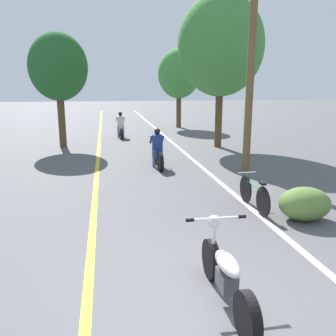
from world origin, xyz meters
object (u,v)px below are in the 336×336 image
Objects in this scene: motorcycle_rider_far at (121,128)px; utility_pole at (250,72)px; motorcycle_foreground at (226,275)px; roadside_tree_right_far at (179,74)px; bicycle_parked at (254,194)px; roadside_tree_right_near at (221,46)px; roadside_tree_left at (58,68)px; motorcycle_rider_lead at (157,152)px.

utility_pole is at bearing -66.53° from motorcycle_rider_far.
utility_pole reaches higher than motorcycle_foreground.
roadside_tree_right_far is 2.60× the size of motorcycle_foreground.
utility_pole is 4.66m from bicycle_parked.
roadside_tree_right_near is 1.32× the size of roadside_tree_left.
motorcycle_rider_far is at bearing -134.43° from roadside_tree_right_far.
motorcycle_rider_far is at bearing 138.49° from roadside_tree_right_near.
motorcycle_foreground is (-3.06, -6.85, -2.77)m from utility_pole.
utility_pole is at bearing -91.61° from roadside_tree_right_far.
motorcycle_foreground is 3.81m from bicycle_parked.
roadside_tree_left reaches higher than bicycle_parked.
motorcycle_rider_lead is at bearing -105.24° from roadside_tree_right_far.
roadside_tree_right_far is (-0.21, 7.89, -0.96)m from roadside_tree_right_near.
roadside_tree_right_far reaches higher than motorcycle_rider_far.
roadside_tree_right_far is 1.01× the size of roadside_tree_left.
utility_pole is 3.03× the size of motorcycle_rider_lead.
roadside_tree_left is 13.65m from motorcycle_foreground.
motorcycle_rider_lead is at bearing -82.81° from motorcycle_rider_far.
motorcycle_foreground is (-3.62, -11.58, -4.02)m from roadside_tree_right_near.
motorcycle_rider_far is (-3.69, 8.50, -2.66)m from utility_pole.
roadside_tree_right_near is at bearing -88.50° from roadside_tree_right_far.
motorcycle_rider_lead is at bearing 108.20° from bicycle_parked.
motorcycle_rider_lead is (3.68, -4.83, -3.01)m from roadside_tree_left.
bicycle_parked is (-1.79, -8.24, -4.07)m from roadside_tree_right_near.
roadside_tree_right_near reaches higher than roadside_tree_left.
roadside_tree_right_near is at bearing -10.24° from roadside_tree_left.
roadside_tree_left is 3.07× the size of bicycle_parked.
roadside_tree_right_near is at bearing 72.64° from motorcycle_foreground.
roadside_tree_left is at bearing -137.81° from motorcycle_rider_far.
motorcycle_rider_lead is 7.39m from motorcycle_rider_far.
motorcycle_rider_far is at bearing 97.19° from motorcycle_rider_lead.
bicycle_parked is at bearing -109.33° from utility_pole.
motorcycle_rider_lead is (-2.76, 1.17, -2.67)m from utility_pole.
bicycle_parked is (1.83, 3.34, -0.05)m from motorcycle_foreground.
motorcycle_foreground is at bearing -99.94° from roadside_tree_right_far.
motorcycle_rider_far is at bearing 113.47° from utility_pole.
utility_pole is 3.16× the size of motorcycle_foreground.
bicycle_parked is at bearing -78.42° from motorcycle_rider_far.
motorcycle_foreground is at bearing -107.36° from roadside_tree_right_near.
motorcycle_rider_far is at bearing 101.58° from bicycle_parked.
bicycle_parked is (1.54, -4.67, -0.15)m from motorcycle_rider_lead.
motorcycle_rider_lead is at bearing -133.02° from roadside_tree_right_near.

